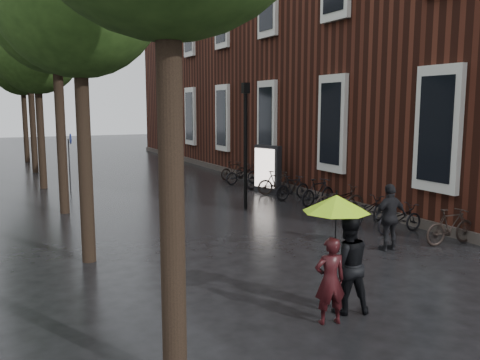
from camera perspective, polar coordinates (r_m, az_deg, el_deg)
ground at (r=8.64m, az=22.63°, el=-17.40°), size 120.00×120.00×0.00m
brick_building at (r=29.61m, az=8.05°, el=12.78°), size 10.20×33.20×12.00m
street_trees at (r=21.21m, az=-21.16°, el=15.05°), size 4.33×34.03×8.91m
person_burgundy at (r=8.81m, az=10.07°, el=-11.06°), size 0.61×0.47×1.50m
person_black at (r=9.29m, az=11.90°, el=-9.21°), size 1.03×0.91×1.77m
lime_umbrella at (r=8.68m, az=10.76°, el=-2.61°), size 1.15×1.15×1.69m
pedestrian_walking at (r=13.45m, az=16.48°, el=-4.03°), size 1.02×0.45×1.72m
parked_bicycles at (r=19.41m, az=7.44°, el=-1.21°), size 2.03×14.10×1.03m
ad_lightbox at (r=21.51m, az=3.10°, el=1.25°), size 0.31×1.33×2.01m
lamp_post at (r=17.82m, az=0.63°, el=5.25°), size 0.23×0.23×4.45m
cycle_sign at (r=22.83m, az=-18.56°, el=2.85°), size 0.13×0.45×2.49m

